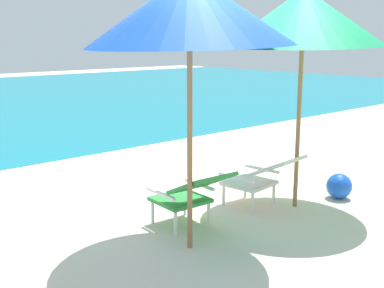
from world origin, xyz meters
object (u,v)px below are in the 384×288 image
(lounge_chair_left, at_px, (190,192))
(beach_ball, at_px, (339,186))
(beach_umbrella_left, at_px, (190,10))
(beach_umbrella_right, at_px, (303,18))
(lounge_chair_right, at_px, (261,176))

(lounge_chair_left, distance_m, beach_ball, 2.13)
(beach_umbrella_left, relative_size, beach_umbrella_right, 1.01)
(lounge_chair_right, bearing_deg, lounge_chair_left, 176.29)
(lounge_chair_left, bearing_deg, beach_umbrella_right, -11.21)
(lounge_chair_right, xyz_separation_m, beach_umbrella_right, (0.37, -0.21, 1.79))
(beach_umbrella_left, bearing_deg, beach_umbrella_right, 1.98)
(beach_umbrella_left, height_order, beach_umbrella_right, beach_umbrella_left)
(lounge_chair_right, height_order, beach_umbrella_left, beach_umbrella_left)
(lounge_chair_left, bearing_deg, beach_ball, -12.75)
(lounge_chair_left, height_order, lounge_chair_right, same)
(lounge_chair_right, distance_m, beach_umbrella_left, 2.27)
(lounge_chair_right, distance_m, beach_umbrella_right, 1.84)
(beach_umbrella_left, bearing_deg, beach_ball, -3.06)
(beach_ball, bearing_deg, beach_umbrella_left, 176.94)
(lounge_chair_right, xyz_separation_m, beach_ball, (1.02, -0.40, -0.24))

